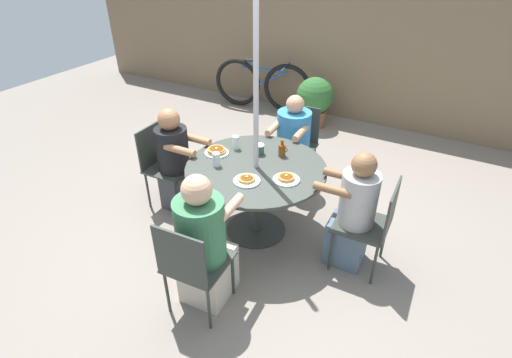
{
  "coord_description": "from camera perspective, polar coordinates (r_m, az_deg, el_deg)",
  "views": [
    {
      "loc": [
        1.5,
        -2.69,
        2.55
      ],
      "look_at": [
        0.0,
        0.0,
        0.59
      ],
      "focal_mm": 28.0,
      "sensor_mm": 36.0,
      "label": 1
    }
  ],
  "objects": [
    {
      "name": "drinking_glass_a",
      "position": [
        3.86,
        -2.91,
        5.23
      ],
      "size": [
        0.07,
        0.07,
        0.13
      ],
      "primitive_type": "cylinder",
      "color": "silver",
      "rests_on": "patio_table"
    },
    {
      "name": "syrup_bottle",
      "position": [
        3.73,
        3.75,
        4.18
      ],
      "size": [
        0.09,
        0.07,
        0.17
      ],
      "color": "brown",
      "rests_on": "patio_table"
    },
    {
      "name": "pancake_plate_c",
      "position": [
        3.36,
        -1.34,
        -0.15
      ],
      "size": [
        0.23,
        0.23,
        0.05
      ],
      "color": "white",
      "rests_on": "patio_table"
    },
    {
      "name": "potted_shrub",
      "position": [
        6.03,
        8.34,
        11.15
      ],
      "size": [
        0.53,
        0.53,
        0.73
      ],
      "color": "brown",
      "rests_on": "ground"
    },
    {
      "name": "patio_chair_south",
      "position": [
        4.58,
        5.96,
        5.54
      ],
      "size": [
        0.46,
        0.46,
        0.87
      ],
      "rotation": [
        0.0,
        0.0,
        -3.08
      ],
      "color": "#333833",
      "rests_on": "ground"
    },
    {
      "name": "patio_chair_north",
      "position": [
        2.97,
        -9.2,
        -11.78
      ],
      "size": [
        0.46,
        0.46,
        0.87
      ],
      "rotation": [
        0.0,
        0.0,
        0.07
      ],
      "color": "#333833",
      "rests_on": "ground"
    },
    {
      "name": "diner_east",
      "position": [
        3.45,
        13.66,
        -4.95
      ],
      "size": [
        0.5,
        0.33,
        1.1
      ],
      "rotation": [
        0.0,
        0.0,
        -4.68
      ],
      "color": "slate",
      "rests_on": "ground"
    },
    {
      "name": "diner_west",
      "position": [
        4.14,
        -11.3,
        2.13
      ],
      "size": [
        0.53,
        0.34,
        1.1
      ],
      "rotation": [
        0.0,
        0.0,
        -1.54
      ],
      "color": "#3D3D42",
      "rests_on": "ground"
    },
    {
      "name": "bicycle",
      "position": [
        6.59,
        0.87,
        13.27
      ],
      "size": [
        1.62,
        0.44,
        0.8
      ],
      "rotation": [
        0.0,
        0.0,
        0.15
      ],
      "color": "black",
      "rests_on": "ground"
    },
    {
      "name": "diner_north",
      "position": [
        3.06,
        -7.44,
        -9.45
      ],
      "size": [
        0.39,
        0.55,
        1.15
      ],
      "rotation": [
        0.0,
        0.0,
        0.07
      ],
      "color": "beige",
      "rests_on": "ground"
    },
    {
      "name": "drinking_glass_b",
      "position": [
        3.58,
        -5.69,
        2.81
      ],
      "size": [
        0.07,
        0.07,
        0.13
      ],
      "primitive_type": "cylinder",
      "color": "silver",
      "rests_on": "patio_table"
    },
    {
      "name": "diner_south",
      "position": [
        4.44,
        5.15,
        4.48
      ],
      "size": [
        0.39,
        0.55,
        1.08
      ],
      "rotation": [
        0.0,
        0.0,
        -3.08
      ],
      "color": "gray",
      "rests_on": "ground"
    },
    {
      "name": "pancake_plate_b",
      "position": [
        3.81,
        -5.66,
        3.97
      ],
      "size": [
        0.23,
        0.23,
        0.06
      ],
      "color": "white",
      "rests_on": "patio_table"
    },
    {
      "name": "coffee_cup",
      "position": [
        3.77,
        0.47,
        4.28
      ],
      "size": [
        0.09,
        0.09,
        0.1
      ],
      "color": "#33513D",
      "rests_on": "patio_table"
    },
    {
      "name": "umbrella_pole",
      "position": [
        3.36,
        0.0,
        8.95
      ],
      "size": [
        0.04,
        0.04,
        2.43
      ],
      "primitive_type": "cylinder",
      "color": "#ADADB2",
      "rests_on": "ground"
    },
    {
      "name": "ground_plane",
      "position": [
        4.0,
        0.0,
        -7.22
      ],
      "size": [
        12.0,
        12.0,
        0.0
      ],
      "primitive_type": "plane",
      "color": "gray"
    },
    {
      "name": "pancake_plate_a",
      "position": [
        3.39,
        4.34,
        0.04
      ],
      "size": [
        0.23,
        0.23,
        0.05
      ],
      "color": "white",
      "rests_on": "patio_table"
    },
    {
      "name": "patio_chair_west",
      "position": [
        4.24,
        -13.14,
        2.53
      ],
      "size": [
        0.45,
        0.45,
        0.87
      ],
      "rotation": [
        0.0,
        0.0,
        -1.54
      ],
      "color": "#333833",
      "rests_on": "ground"
    },
    {
      "name": "back_fence",
      "position": [
        6.21,
        14.78,
        16.5
      ],
      "size": [
        10.0,
        0.06,
        1.92
      ],
      "primitive_type": "cube",
      "color": "#7A664C",
      "rests_on": "ground"
    },
    {
      "name": "patio_table",
      "position": [
        3.65,
        0.0,
        0.12
      ],
      "size": [
        1.28,
        1.28,
        0.73
      ],
      "color": "#383D38",
      "rests_on": "ground"
    },
    {
      "name": "patio_chair_east",
      "position": [
        3.44,
        16.39,
        -5.85
      ],
      "size": [
        0.45,
        0.45,
        0.87
      ],
      "rotation": [
        0.0,
        0.0,
        -4.68
      ],
      "color": "#333833",
      "rests_on": "ground"
    }
  ]
}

